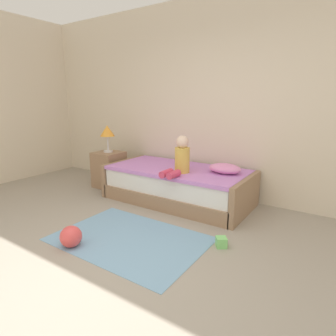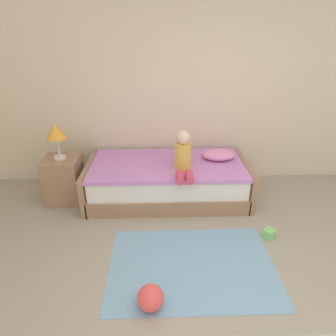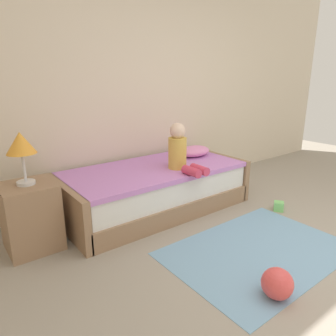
{
  "view_description": "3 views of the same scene",
  "coord_description": "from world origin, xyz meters",
  "px_view_note": "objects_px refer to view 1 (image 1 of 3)",
  "views": [
    {
      "loc": [
        1.62,
        -1.4,
        1.47
      ],
      "look_at": [
        -0.47,
        1.75,
        0.55
      ],
      "focal_mm": 30.4,
      "sensor_mm": 36.0,
      "label": 1
    },
    {
      "loc": [
        -0.58,
        -1.4,
        2.1
      ],
      "look_at": [
        -0.47,
        1.75,
        0.55
      ],
      "focal_mm": 31.04,
      "sensor_mm": 36.0,
      "label": 2
    },
    {
      "loc": [
        -2.37,
        -0.73,
        1.49
      ],
      "look_at": [
        -0.47,
        1.75,
        0.55
      ],
      "focal_mm": 33.14,
      "sensor_mm": 36.0,
      "label": 3
    }
  ],
  "objects_px": {
    "nightstand": "(109,169)",
    "bed": "(177,185)",
    "table_lamp": "(107,132)",
    "toy_block": "(221,242)",
    "toy_ball": "(71,237)",
    "pillow": "(225,168)",
    "child_figure": "(180,158)"
  },
  "relations": [
    {
      "from": "nightstand",
      "to": "bed",
      "type": "bearing_deg",
      "value": 1.48
    },
    {
      "from": "table_lamp",
      "to": "toy_block",
      "type": "distance_m",
      "value": 2.74
    },
    {
      "from": "toy_ball",
      "to": "bed",
      "type": "bearing_deg",
      "value": 83.74
    },
    {
      "from": "pillow",
      "to": "toy_block",
      "type": "relative_size",
      "value": 4.2
    },
    {
      "from": "bed",
      "to": "child_figure",
      "type": "xyz_separation_m",
      "value": [
        0.18,
        -0.23,
        0.46
      ]
    },
    {
      "from": "bed",
      "to": "toy_block",
      "type": "bearing_deg",
      "value": -39.84
    },
    {
      "from": "bed",
      "to": "toy_ball",
      "type": "relative_size",
      "value": 9.55
    },
    {
      "from": "nightstand",
      "to": "child_figure",
      "type": "bearing_deg",
      "value": -7.2
    },
    {
      "from": "pillow",
      "to": "toy_block",
      "type": "xyz_separation_m",
      "value": [
        0.41,
        -1.01,
        -0.51
      ]
    },
    {
      "from": "table_lamp",
      "to": "child_figure",
      "type": "height_order",
      "value": "table_lamp"
    },
    {
      "from": "table_lamp",
      "to": "toy_ball",
      "type": "height_order",
      "value": "table_lamp"
    },
    {
      "from": "bed",
      "to": "nightstand",
      "type": "xyz_separation_m",
      "value": [
        -1.35,
        -0.03,
        0.05
      ]
    },
    {
      "from": "toy_ball",
      "to": "table_lamp",
      "type": "bearing_deg",
      "value": 124.08
    },
    {
      "from": "bed",
      "to": "toy_ball",
      "type": "xyz_separation_m",
      "value": [
        -0.19,
        -1.75,
        -0.14
      ]
    },
    {
      "from": "table_lamp",
      "to": "pillow",
      "type": "xyz_separation_m",
      "value": [
        2.03,
        0.13,
        -0.37
      ]
    },
    {
      "from": "bed",
      "to": "pillow",
      "type": "bearing_deg",
      "value": 8.34
    },
    {
      "from": "nightstand",
      "to": "toy_ball",
      "type": "bearing_deg",
      "value": -55.92
    },
    {
      "from": "nightstand",
      "to": "toy_ball",
      "type": "relative_size",
      "value": 2.72
    },
    {
      "from": "bed",
      "to": "pillow",
      "type": "relative_size",
      "value": 4.8
    },
    {
      "from": "pillow",
      "to": "toy_ball",
      "type": "relative_size",
      "value": 1.99
    },
    {
      "from": "table_lamp",
      "to": "nightstand",
      "type": "bearing_deg",
      "value": 45.0
    },
    {
      "from": "nightstand",
      "to": "pillow",
      "type": "distance_m",
      "value": 2.05
    },
    {
      "from": "child_figure",
      "to": "pillow",
      "type": "relative_size",
      "value": 1.16
    },
    {
      "from": "table_lamp",
      "to": "child_figure",
      "type": "xyz_separation_m",
      "value": [
        1.53,
        -0.19,
        -0.23
      ]
    },
    {
      "from": "toy_ball",
      "to": "toy_block",
      "type": "relative_size",
      "value": 2.11
    },
    {
      "from": "toy_block",
      "to": "pillow",
      "type": "bearing_deg",
      "value": 111.97
    },
    {
      "from": "nightstand",
      "to": "toy_ball",
      "type": "xyz_separation_m",
      "value": [
        1.16,
        -1.71,
        -0.19
      ]
    },
    {
      "from": "nightstand",
      "to": "toy_block",
      "type": "relative_size",
      "value": 5.73
    },
    {
      "from": "toy_ball",
      "to": "toy_block",
      "type": "distance_m",
      "value": 1.53
    },
    {
      "from": "toy_ball",
      "to": "toy_block",
      "type": "height_order",
      "value": "toy_ball"
    },
    {
      "from": "nightstand",
      "to": "toy_block",
      "type": "bearing_deg",
      "value": -19.71
    },
    {
      "from": "table_lamp",
      "to": "toy_block",
      "type": "xyz_separation_m",
      "value": [
        2.44,
        -0.87,
        -0.88
      ]
    }
  ]
}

